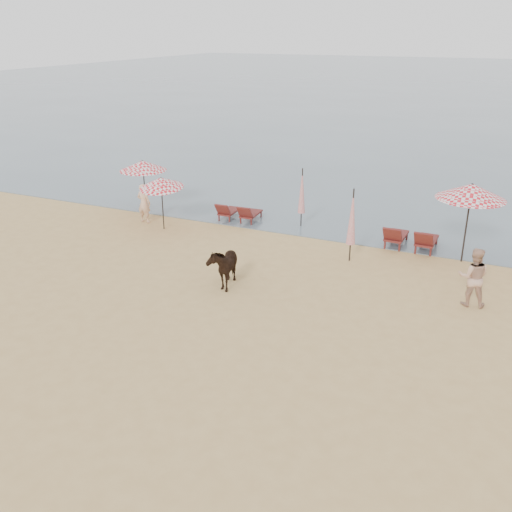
{
  "coord_description": "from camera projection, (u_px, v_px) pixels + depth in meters",
  "views": [
    {
      "loc": [
        6.5,
        -9.47,
        7.52
      ],
      "look_at": [
        0.0,
        5.0,
        1.1
      ],
      "focal_mm": 40.0,
      "sensor_mm": 36.0,
      "label": 1
    }
  ],
  "objects": [
    {
      "name": "lounger_cluster_right",
      "position": [
        410.0,
        238.0,
        20.52
      ],
      "size": [
        1.79,
        1.72,
        0.62
      ],
      "rotation": [
        0.0,
        0.0,
        -0.03
      ],
      "color": "#5E2316",
      "rests_on": "ground"
    },
    {
      "name": "umbrella_open_left_b",
      "position": [
        161.0,
        183.0,
        22.02
      ],
      "size": [
        1.71,
        1.74,
        2.18
      ],
      "rotation": [
        0.0,
        0.0,
        -0.08
      ],
      "color": "black",
      "rests_on": "ground"
    },
    {
      "name": "beachgoer_right_a",
      "position": [
        473.0,
        277.0,
        16.22
      ],
      "size": [
        0.93,
        0.77,
        1.76
      ],
      "primitive_type": "imported",
      "rotation": [
        0.0,
        0.0,
        3.27
      ],
      "color": "tan",
      "rests_on": "ground"
    },
    {
      "name": "beachgoer_left",
      "position": [
        144.0,
        203.0,
        23.21
      ],
      "size": [
        0.59,
        0.39,
        1.62
      ],
      "primitive_type": "imported",
      "rotation": [
        0.0,
        0.0,
        3.15
      ],
      "color": "#DEAE8B",
      "rests_on": "ground"
    },
    {
      "name": "sea",
      "position": [
        472.0,
        83.0,
        80.95
      ],
      "size": [
        160.0,
        140.0,
        0.06
      ],
      "primitive_type": "cube",
      "color": "#51606B",
      "rests_on": "ground"
    },
    {
      "name": "ground",
      "position": [
        168.0,
        373.0,
        13.3
      ],
      "size": [
        120.0,
        120.0,
        0.0
      ],
      "primitive_type": "plane",
      "color": "tan",
      "rests_on": "ground"
    },
    {
      "name": "umbrella_closed_left",
      "position": [
        352.0,
        217.0,
        19.06
      ],
      "size": [
        0.31,
        0.31,
        2.56
      ],
      "rotation": [
        0.0,
        0.0,
        -0.22
      ],
      "color": "black",
      "rests_on": "ground"
    },
    {
      "name": "lounger_cluster_left",
      "position": [
        238.0,
        212.0,
        23.5
      ],
      "size": [
        1.61,
        1.55,
        0.55
      ],
      "rotation": [
        0.0,
        0.0,
        0.04
      ],
      "color": "#5E2316",
      "rests_on": "ground"
    },
    {
      "name": "umbrella_closed_right",
      "position": [
        302.0,
        191.0,
        22.45
      ],
      "size": [
        0.29,
        0.29,
        2.39
      ],
      "rotation": [
        0.0,
        0.0,
        -0.24
      ],
      "color": "black",
      "rests_on": "ground"
    },
    {
      "name": "cow",
      "position": [
        223.0,
        265.0,
        17.58
      ],
      "size": [
        1.1,
        1.71,
        1.34
      ],
      "primitive_type": "imported",
      "rotation": [
        0.0,
        0.0,
        0.25
      ],
      "color": "black",
      "rests_on": "ground"
    },
    {
      "name": "umbrella_open_right",
      "position": [
        471.0,
        191.0,
        18.66
      ],
      "size": [
        2.26,
        2.26,
        2.76
      ],
      "rotation": [
        0.0,
        0.0,
        0.08
      ],
      "color": "black",
      "rests_on": "ground"
    },
    {
      "name": "umbrella_open_left_a",
      "position": [
        143.0,
        166.0,
        24.11
      ],
      "size": [
        1.98,
        1.98,
        2.25
      ],
      "rotation": [
        0.0,
        0.0,
        0.21
      ],
      "color": "black",
      "rests_on": "ground"
    }
  ]
}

